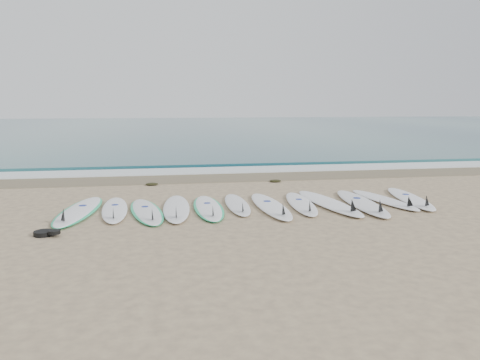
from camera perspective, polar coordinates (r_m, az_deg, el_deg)
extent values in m
plane|color=#9D8766|center=(10.14, 1.87, -3.32)|extent=(120.00, 120.00, 0.00)
cube|color=#245A61|center=(42.29, -7.03, 6.34)|extent=(120.00, 55.00, 0.03)
cube|color=#6C5F48|center=(14.11, -1.47, 0.33)|extent=(120.00, 1.80, 0.01)
cube|color=silver|center=(15.48, -2.21, 1.18)|extent=(120.00, 1.40, 0.04)
cube|color=#245A61|center=(16.95, -2.88, 2.00)|extent=(120.00, 1.00, 0.10)
ellipsoid|color=white|center=(10.15, -19.01, -3.54)|extent=(0.88, 2.82, 0.09)
ellipsoid|color=#1DC97D|center=(10.15, -19.00, -3.57)|extent=(0.98, 2.85, 0.06)
cone|color=black|center=(9.17, -20.75, -3.95)|extent=(0.27, 0.32, 0.30)
cylinder|color=navy|center=(10.39, -18.63, -2.97)|extent=(0.18, 0.18, 0.01)
ellipsoid|color=white|center=(10.09, -15.02, -3.46)|extent=(0.68, 2.52, 0.08)
cone|color=black|center=(9.17, -15.20, -3.81)|extent=(0.23, 0.28, 0.27)
cylinder|color=navy|center=(10.31, -15.00, -2.94)|extent=(0.15, 0.15, 0.01)
ellipsoid|color=white|center=(9.78, -11.34, -3.72)|extent=(0.88, 2.52, 0.08)
ellipsoid|color=#1DC97D|center=(9.78, -11.34, -3.75)|extent=(0.97, 2.55, 0.06)
cone|color=black|center=(8.88, -10.65, -4.08)|extent=(0.25, 0.29, 0.26)
cylinder|color=navy|center=(10.00, -11.52, -3.19)|extent=(0.16, 0.16, 0.01)
ellipsoid|color=white|center=(9.94, -7.76, -3.39)|extent=(0.65, 2.68, 0.09)
cone|color=black|center=(8.96, -7.80, -3.79)|extent=(0.24, 0.29, 0.28)
ellipsoid|color=white|center=(9.94, -3.89, -3.34)|extent=(0.53, 2.49, 0.08)
ellipsoid|color=#1DC97D|center=(9.94, -3.89, -3.37)|extent=(0.61, 2.51, 0.06)
cone|color=black|center=(9.02, -3.33, -3.70)|extent=(0.21, 0.27, 0.27)
cylinder|color=navy|center=(10.16, -4.02, -2.82)|extent=(0.14, 0.14, 0.01)
ellipsoid|color=white|center=(10.23, -0.36, -2.97)|extent=(0.54, 2.31, 0.07)
cone|color=black|center=(9.39, 0.33, -3.26)|extent=(0.20, 0.25, 0.25)
ellipsoid|color=white|center=(10.07, 3.69, -3.14)|extent=(0.63, 2.75, 0.09)
cone|color=black|center=(9.10, 5.29, -3.50)|extent=(0.24, 0.30, 0.29)
cylinder|color=navy|center=(10.31, 3.33, -2.58)|extent=(0.16, 0.16, 0.01)
ellipsoid|color=white|center=(10.39, 7.43, -2.83)|extent=(0.78, 2.54, 0.08)
cone|color=black|center=(9.49, 8.49, -3.13)|extent=(0.24, 0.29, 0.27)
cylinder|color=navy|center=(10.61, 7.19, -2.34)|extent=(0.16, 0.16, 0.01)
ellipsoid|color=white|center=(10.52, 10.67, -2.73)|extent=(0.93, 2.94, 0.09)
cone|color=black|center=(9.58, 13.56, -2.99)|extent=(0.28, 0.33, 0.31)
ellipsoid|color=silver|center=(10.68, 14.55, -2.69)|extent=(0.81, 2.94, 0.09)
cone|color=black|center=(9.68, 16.73, -3.00)|extent=(0.27, 0.33, 0.31)
cylinder|color=navy|center=(10.93, 14.06, -2.14)|extent=(0.18, 0.18, 0.01)
ellipsoid|color=white|center=(11.19, 17.05, -2.30)|extent=(0.88, 2.52, 0.08)
cone|color=black|center=(10.46, 19.93, -2.45)|extent=(0.25, 0.29, 0.26)
ellipsoid|color=white|center=(11.52, 19.96, -2.11)|extent=(0.98, 2.72, 0.09)
cone|color=black|center=(10.60, 21.81, -2.32)|extent=(0.27, 0.32, 0.28)
cylinder|color=navy|center=(11.75, 19.54, -1.65)|extent=(0.18, 0.18, 0.01)
ellipsoid|color=black|center=(13.01, -10.69, -0.49)|extent=(0.34, 0.27, 0.07)
ellipsoid|color=black|center=(13.34, 4.32, -0.11)|extent=(0.34, 0.27, 0.07)
cylinder|color=black|center=(8.67, -22.84, -6.00)|extent=(0.32, 0.32, 0.08)
cylinder|color=black|center=(8.52, -21.70, -5.91)|extent=(0.20, 0.20, 0.06)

